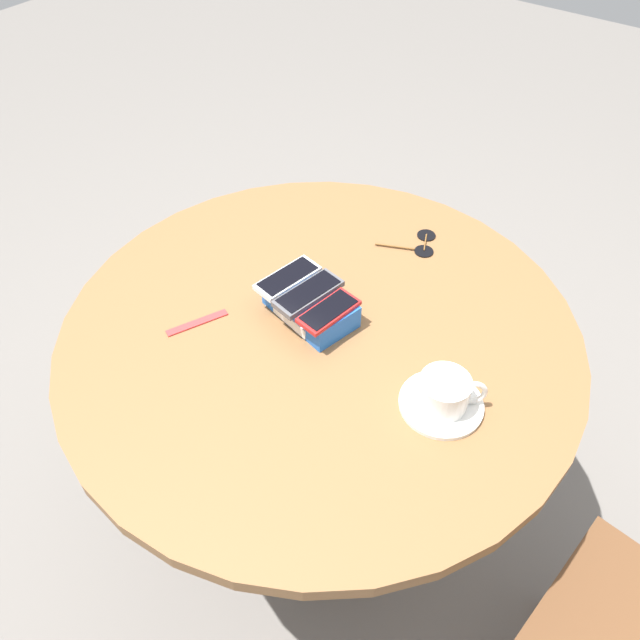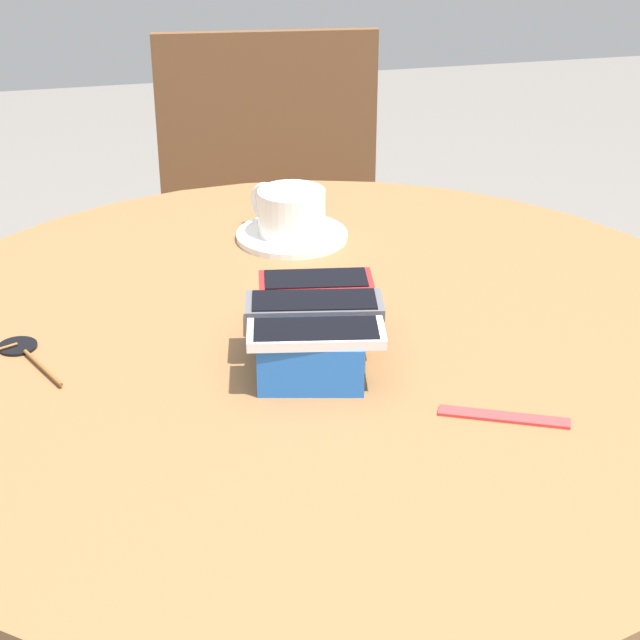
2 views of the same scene
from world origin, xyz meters
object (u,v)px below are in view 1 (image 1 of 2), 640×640
object	(u,v)px
phone_box	(310,305)
saucer	(441,404)
round_table	(320,365)
lanyard_strap	(197,323)
phone_red	(329,311)
coffee_cup	(446,391)
phone_gray	(309,293)
phone_white	(288,278)
sunglasses	(422,244)

from	to	relation	value
phone_box	saucer	world-z (taller)	phone_box
round_table	lanyard_strap	world-z (taller)	lanyard_strap
phone_red	coffee_cup	size ratio (longest dim) A/B	1.21
phone_box	phone_gray	xyz separation A→B (m)	(-0.00, -0.00, 0.03)
phone_white	phone_box	bearing A→B (deg)	-8.36
round_table	phone_white	xyz separation A→B (m)	(-0.10, 0.03, 0.16)
phone_gray	lanyard_strap	size ratio (longest dim) A/B	1.20
phone_gray	sunglasses	world-z (taller)	phone_gray
phone_white	lanyard_strap	size ratio (longest dim) A/B	1.15
phone_gray	phone_red	size ratio (longest dim) A/B	1.15
phone_box	sunglasses	xyz separation A→B (m)	(0.06, 0.31, -0.02)
phone_box	coffee_cup	world-z (taller)	coffee_cup
phone_white	lanyard_strap	distance (m)	0.19
phone_box	coffee_cup	xyz separation A→B (m)	(0.31, -0.04, 0.01)
saucer	sunglasses	xyz separation A→B (m)	(-0.24, 0.35, -0.00)
phone_gray	phone_red	xyz separation A→B (m)	(0.06, -0.02, -0.00)
round_table	phone_box	xyz separation A→B (m)	(-0.04, 0.02, 0.13)
phone_gray	lanyard_strap	xyz separation A→B (m)	(-0.16, -0.14, -0.06)
round_table	phone_white	bearing A→B (deg)	165.07
phone_white	saucer	bearing A→B (deg)	-7.75
round_table	lanyard_strap	size ratio (longest dim) A/B	8.15
saucer	coffee_cup	xyz separation A→B (m)	(0.00, 0.00, 0.03)
round_table	phone_box	distance (m)	0.14
saucer	phone_gray	bearing A→B (deg)	172.82
phone_white	coffee_cup	world-z (taller)	coffee_cup
coffee_cup	phone_gray	bearing A→B (deg)	173.19
phone_box	lanyard_strap	distance (m)	0.22
phone_red	lanyard_strap	size ratio (longest dim) A/B	1.05
coffee_cup	sunglasses	distance (m)	0.43
lanyard_strap	sunglasses	distance (m)	0.51
phone_red	phone_gray	bearing A→B (deg)	165.09
phone_white	phone_gray	xyz separation A→B (m)	(0.06, -0.01, 0.00)
phone_box	sunglasses	bearing A→B (deg)	78.37
saucer	sunglasses	size ratio (longest dim) A/B	1.22
coffee_cup	sunglasses	xyz separation A→B (m)	(-0.24, 0.35, -0.04)
sunglasses	coffee_cup	bearing A→B (deg)	-55.35
phone_gray	sunglasses	bearing A→B (deg)	78.14
round_table	phone_box	size ratio (longest dim) A/B	5.14
phone_red	coffee_cup	distance (m)	0.25
phone_gray	coffee_cup	bearing A→B (deg)	-6.81
round_table	phone_red	bearing A→B (deg)	-2.43
phone_gray	coffee_cup	distance (m)	0.31
phone_box	phone_red	size ratio (longest dim) A/B	1.52
phone_red	coffee_cup	bearing A→B (deg)	-4.94
phone_white	saucer	size ratio (longest dim) A/B	0.97
round_table	phone_white	world-z (taller)	phone_white
phone_gray	lanyard_strap	bearing A→B (deg)	-137.38
phone_red	lanyard_strap	distance (m)	0.25
phone_white	coffee_cup	distance (m)	0.37
phone_box	coffee_cup	size ratio (longest dim) A/B	1.83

